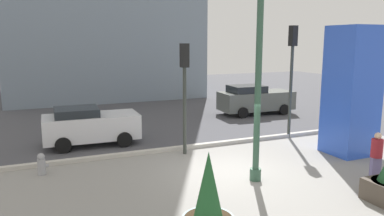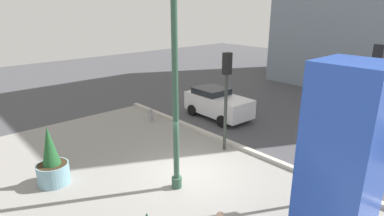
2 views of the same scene
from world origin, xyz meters
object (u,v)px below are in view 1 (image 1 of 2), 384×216
object	(u,v)px
traffic_light_far_side	(185,81)
art_pillar_blue	(351,91)
fire_hydrant	(42,164)
traffic_light_corner	(292,64)
car_curb_east	(90,125)
lamp_post	(259,64)
pedestrian_on_sidewalk	(376,154)
potted_plant_curbside	(208,216)
car_intersection	(255,99)

from	to	relation	value
traffic_light_far_side	art_pillar_blue	bearing A→B (deg)	-22.44
art_pillar_blue	fire_hydrant	world-z (taller)	art_pillar_blue
traffic_light_corner	car_curb_east	xyz separation A→B (m)	(-8.65, 2.36, -2.57)
lamp_post	pedestrian_on_sidewalk	distance (m)	4.76
fire_hydrant	traffic_light_far_side	size ratio (longest dim) A/B	0.17
potted_plant_curbside	lamp_post	bearing A→B (deg)	44.51
potted_plant_curbside	pedestrian_on_sidewalk	size ratio (longest dim) A/B	1.39
traffic_light_corner	lamp_post	bearing A→B (deg)	-137.23
traffic_light_corner	pedestrian_on_sidewalk	world-z (taller)	traffic_light_corner
fire_hydrant	pedestrian_on_sidewalk	distance (m)	10.89
art_pillar_blue	fire_hydrant	distance (m)	11.67
art_pillar_blue	car_curb_east	size ratio (longest dim) A/B	1.24
car_curb_east	lamp_post	bearing A→B (deg)	-56.92
traffic_light_far_side	car_curb_east	world-z (taller)	traffic_light_far_side
traffic_light_far_side	traffic_light_corner	xyz separation A→B (m)	(5.43, 0.54, 0.49)
traffic_light_corner	car_curb_east	distance (m)	9.33
traffic_light_far_side	car_intersection	distance (m)	9.55
pedestrian_on_sidewalk	traffic_light_far_side	bearing A→B (deg)	131.36
potted_plant_curbside	traffic_light_far_side	xyz separation A→B (m)	(2.19, 6.70, 2.13)
fire_hydrant	traffic_light_corner	size ratio (longest dim) A/B	0.15
fire_hydrant	car_intersection	world-z (taller)	car_intersection
potted_plant_curbside	pedestrian_on_sidewalk	world-z (taller)	potted_plant_curbside
pedestrian_on_sidewalk	fire_hydrant	bearing A→B (deg)	153.91
traffic_light_corner	car_curb_east	bearing A→B (deg)	164.72
potted_plant_curbside	traffic_light_far_side	world-z (taller)	traffic_light_far_side
traffic_light_far_side	fire_hydrant	bearing A→B (deg)	-176.60
potted_plant_curbside	fire_hydrant	size ratio (longest dim) A/B	2.95
art_pillar_blue	traffic_light_corner	distance (m)	3.19
potted_plant_curbside	car_curb_east	world-z (taller)	potted_plant_curbside
lamp_post	traffic_light_corner	distance (m)	6.05
lamp_post	car_intersection	xyz separation A→B (m)	(6.11, 9.62, -2.84)
car_intersection	art_pillar_blue	bearing A→B (deg)	-97.44
lamp_post	fire_hydrant	xyz separation A→B (m)	(-6.28, 3.25, -3.37)
lamp_post	traffic_light_corner	xyz separation A→B (m)	(4.44, 4.10, -0.32)
potted_plant_curbside	fire_hydrant	world-z (taller)	potted_plant_curbside
lamp_post	fire_hydrant	world-z (taller)	lamp_post
traffic_light_corner	traffic_light_far_side	bearing A→B (deg)	-174.36
fire_hydrant	pedestrian_on_sidewalk	xyz separation A→B (m)	(9.77, -4.78, 0.51)
potted_plant_curbside	traffic_light_corner	world-z (taller)	traffic_light_corner
fire_hydrant	car_intersection	xyz separation A→B (m)	(12.38, 6.37, 0.53)
art_pillar_blue	traffic_light_corner	bearing A→B (deg)	100.45
art_pillar_blue	traffic_light_far_side	world-z (taller)	art_pillar_blue
traffic_light_corner	potted_plant_curbside	bearing A→B (deg)	-136.49
fire_hydrant	pedestrian_on_sidewalk	world-z (taller)	pedestrian_on_sidewalk
traffic_light_corner	car_intersection	size ratio (longest dim) A/B	1.11
fire_hydrant	pedestrian_on_sidewalk	bearing A→B (deg)	-26.09
potted_plant_curbside	car_intersection	world-z (taller)	potted_plant_curbside
traffic_light_corner	pedestrian_on_sidewalk	size ratio (longest dim) A/B	3.20
potted_plant_curbside	car_intersection	bearing A→B (deg)	53.93
potted_plant_curbside	car_intersection	size ratio (longest dim) A/B	0.48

